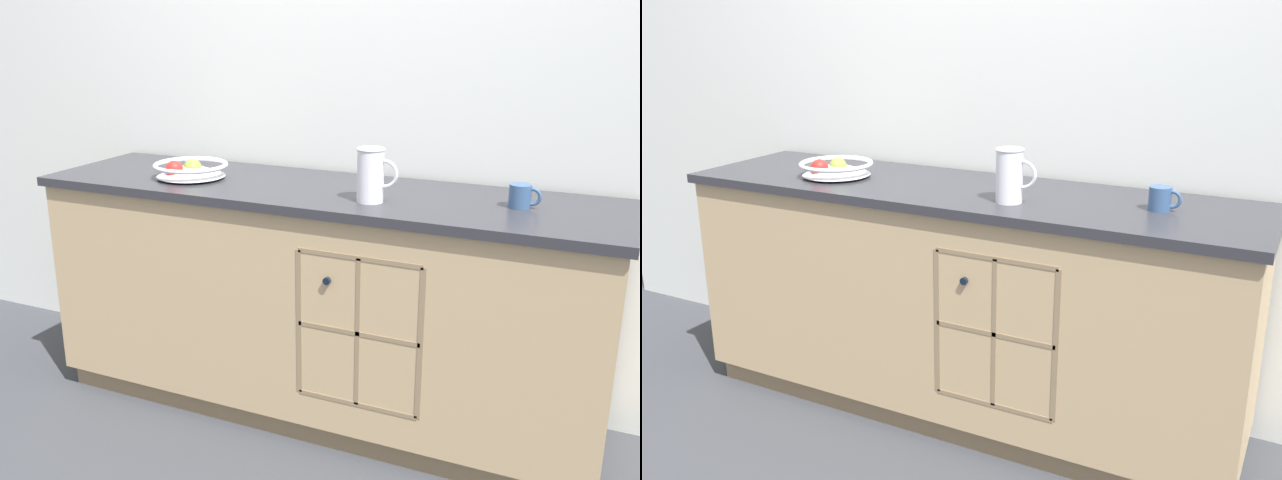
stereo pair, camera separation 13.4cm
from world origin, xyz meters
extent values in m
plane|color=#383A3F|center=(0.00, 0.00, 0.00)|extent=(14.00, 14.00, 0.00)
cube|color=silver|center=(0.00, 0.35, 1.27)|extent=(4.58, 0.06, 2.55)
cube|color=#8B7354|center=(0.00, 0.00, 0.04)|extent=(2.12, 0.50, 0.09)
cube|color=tan|center=(0.00, 0.00, 0.49)|extent=(2.18, 0.56, 0.81)
cube|color=#2D2D33|center=(0.00, 0.00, 0.92)|extent=(2.22, 0.60, 0.03)
cube|color=#8B7354|center=(0.27, -0.18, 0.50)|extent=(0.45, 0.01, 0.55)
cube|color=#8B7354|center=(0.04, -0.23, 0.50)|extent=(0.02, 0.10, 0.55)
cube|color=#8B7354|center=(0.49, -0.23, 0.50)|extent=(0.02, 0.10, 0.55)
cube|color=#8B7354|center=(0.27, -0.23, 0.23)|extent=(0.45, 0.10, 0.02)
cube|color=#8B7354|center=(0.27, -0.23, 0.50)|extent=(0.45, 0.10, 0.02)
cube|color=#8B7354|center=(0.27, -0.23, 0.78)|extent=(0.45, 0.10, 0.02)
cube|color=#8B7354|center=(0.27, -0.23, 0.50)|extent=(0.02, 0.10, 0.55)
cylinder|color=black|center=(0.16, -0.11, 0.68)|extent=(0.07, 0.20, 0.07)
cylinder|color=black|center=(0.16, -0.25, 0.68)|extent=(0.03, 0.09, 0.03)
cylinder|color=silver|center=(-0.54, -0.06, 0.94)|extent=(0.13, 0.13, 0.01)
cone|color=silver|center=(-0.54, -0.06, 0.97)|extent=(0.27, 0.27, 0.05)
torus|color=silver|center=(-0.54, -0.06, 0.99)|extent=(0.30, 0.30, 0.02)
sphere|color=#7FA838|center=(-0.53, -0.06, 0.98)|extent=(0.07, 0.07, 0.07)
sphere|color=red|center=(-0.57, -0.12, 0.98)|extent=(0.07, 0.07, 0.07)
cylinder|color=white|center=(0.24, -0.12, 1.03)|extent=(0.09, 0.09, 0.19)
torus|color=white|center=(0.24, -0.12, 1.12)|extent=(0.10, 0.10, 0.01)
torus|color=white|center=(0.29, -0.12, 1.04)|extent=(0.10, 0.01, 0.10)
cylinder|color=#385684|center=(0.73, 0.01, 0.97)|extent=(0.07, 0.07, 0.08)
torus|color=#385684|center=(0.77, 0.01, 0.98)|extent=(0.06, 0.01, 0.06)
camera|label=1|loc=(1.08, -2.37, 1.55)|focal=40.00mm
camera|label=2|loc=(1.20, -2.32, 1.55)|focal=40.00mm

